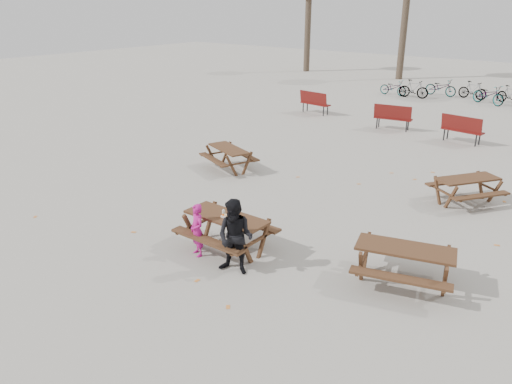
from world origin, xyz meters
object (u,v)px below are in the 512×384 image
Objects in this scene: food_tray at (226,217)px; soda_bottle at (224,214)px; picnic_table_east at (404,266)px; child at (197,230)px; main_picnic_table at (226,224)px; picnic_table_north at (229,159)px; picnic_table_far at (466,191)px; adult at (235,237)px.

food_tray is 0.08m from soda_bottle.
food_tray is 0.10× the size of picnic_table_east.
child is (-0.37, -0.47, -0.23)m from food_tray.
soda_bottle is (-0.00, -0.07, 0.26)m from main_picnic_table.
child reaches higher than food_tray.
soda_bottle reaches higher than picnic_table_east.
picnic_table_far is (6.65, 1.67, 0.00)m from picnic_table_north.
picnic_table_far is at bearing 61.82° from food_tray.
food_tray reaches higher than picnic_table_north.
soda_bottle is at bearing -174.10° from picnic_table_far.
picnic_table_far is (3.17, 5.76, -0.24)m from main_picnic_table.
picnic_table_east is at bearing 16.64° from soda_bottle.
picnic_table_east is 4.80m from picnic_table_far.
food_tray is at bearing -54.74° from main_picnic_table.
child is 1.09m from adult.
picnic_table_far reaches higher than picnic_table_north.
main_picnic_table is 10.59× the size of soda_bottle.
adult reaches higher than picnic_table_east.
adult is at bearing -166.18° from picnic_table_east.
child is (-0.32, -0.47, -0.29)m from soda_bottle.
adult reaches higher than picnic_table_far.
main_picnic_table is 1.12× the size of picnic_table_far.
main_picnic_table is at bearing 125.26° from food_tray.
adult reaches higher than food_tray.
food_tray is (0.05, -0.07, 0.21)m from main_picnic_table.
picnic_table_north is (-3.52, 4.16, -0.45)m from food_tray.
soda_bottle is (-0.05, -0.01, 0.05)m from food_tray.
food_tray is 0.16× the size of child.
child is at bearing -34.88° from picnic_table_north.
main_picnic_table is 0.22m from food_tray.
picnic_table_east is 1.09× the size of picnic_table_north.
picnic_table_east is (3.47, 0.96, -0.21)m from main_picnic_table.
adult reaches higher than child.
picnic_table_far is at bearing 34.94° from picnic_table_north.
picnic_table_north is at bearing 116.54° from adult.
picnic_table_east is (3.47, 1.04, -0.47)m from soda_bottle.
child is 0.64× the size of picnic_table_east.
food_tray is at bearing -173.72° from picnic_table_far.
picnic_table_north is at bearing 130.38° from main_picnic_table.
food_tray is 0.12× the size of adult.
picnic_table_north is (-6.95, 3.12, -0.03)m from picnic_table_east.
adult is at bearing -38.42° from main_picnic_table.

